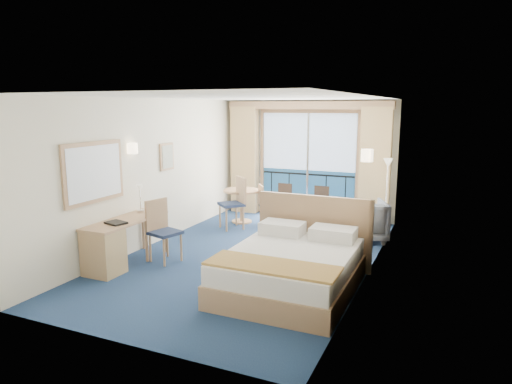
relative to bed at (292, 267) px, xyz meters
name	(u,v)px	position (x,y,z in m)	size (l,w,h in m)	color
floor	(251,256)	(-1.13, 1.06, -0.33)	(6.50, 6.50, 0.00)	navy
room_walls	(250,154)	(-1.13, 1.06, 1.45)	(4.04, 6.54, 2.72)	silver
balcony_door	(307,168)	(-1.14, 4.28, 0.82)	(2.36, 0.03, 2.52)	navy
curtain_left	(245,160)	(-2.68, 4.13, 0.95)	(0.65, 0.22, 2.55)	tan
curtain_right	(375,167)	(0.42, 4.13, 0.95)	(0.65, 0.22, 2.55)	tan
pelmet	(307,105)	(-1.13, 4.16, 2.25)	(3.80, 0.25, 0.18)	tan
mirror	(94,172)	(-3.10, -0.44, 1.22)	(0.05, 1.25, 0.95)	tan
wall_print	(167,157)	(-3.10, 1.51, 1.27)	(0.04, 0.42, 0.52)	tan
sconce_left	(132,148)	(-3.07, 0.46, 1.52)	(0.18, 0.18, 0.18)	#FFE1B2
sconce_right	(367,155)	(0.81, 0.91, 1.52)	(0.18, 0.18, 0.18)	#FFE1B2
bed	(292,267)	(0.00, 0.00, 0.00)	(1.86, 2.21, 1.17)	tan
nightstand	(356,249)	(0.63, 1.28, -0.04)	(0.44, 0.42, 0.58)	tan
phone	(355,229)	(0.61, 1.32, 0.29)	(0.17, 0.13, 0.08)	white
armchair	(363,220)	(0.44, 2.84, 0.07)	(0.84, 0.87, 0.79)	#444B53
floor_lamp	(387,176)	(0.75, 3.68, 0.82)	(0.21, 0.21, 1.52)	silver
desk	(109,246)	(-2.84, -0.50, 0.09)	(0.55, 1.59, 0.75)	tan
desk_chair	(162,227)	(-2.40, 0.28, 0.26)	(0.56, 0.55, 1.03)	#202D4B
folder	(116,223)	(-2.80, -0.36, 0.43)	(0.31, 0.24, 0.03)	black
desk_lamp	(140,193)	(-2.95, 0.45, 0.76)	(0.12, 0.12, 0.46)	silver
round_table	(242,198)	(-2.29, 3.15, 0.23)	(0.82, 0.82, 0.74)	tan
table_chair_a	(266,202)	(-1.72, 3.16, 0.17)	(0.54, 0.54, 0.89)	#202D4B
table_chair_b	(236,200)	(-2.20, 2.65, 0.29)	(0.67, 0.67, 1.09)	#202D4B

